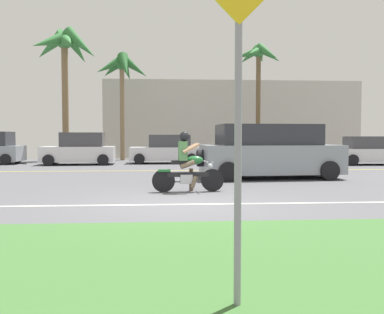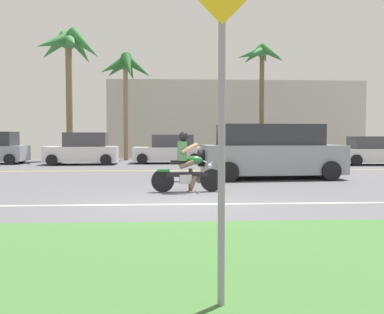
% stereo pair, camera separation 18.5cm
% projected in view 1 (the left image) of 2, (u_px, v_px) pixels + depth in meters
% --- Properties ---
extents(ground, '(56.00, 30.00, 0.04)m').
position_uv_depth(ground, '(176.00, 187.00, 11.87)').
color(ground, '#545459').
extents(grass_median, '(56.00, 3.80, 0.06)m').
position_uv_depth(grass_median, '(194.00, 258.00, 4.80)').
color(grass_median, '#3D6B33').
rests_on(grass_median, ground).
extents(lane_line_near, '(50.40, 0.12, 0.01)m').
position_uv_depth(lane_line_near, '(181.00, 204.00, 8.73)').
color(lane_line_near, silver).
rests_on(lane_line_near, ground).
extents(lane_line_far, '(50.40, 0.12, 0.01)m').
position_uv_depth(lane_line_far, '(172.00, 171.00, 17.39)').
color(lane_line_far, yellow).
rests_on(lane_line_far, ground).
extents(motorcyclist, '(1.88, 0.61, 1.57)m').
position_uv_depth(motorcyclist, '(187.00, 166.00, 10.71)').
color(motorcyclist, black).
rests_on(motorcyclist, ground).
extents(suv_nearby, '(4.99, 2.41, 1.86)m').
position_uv_depth(suv_nearby, '(269.00, 152.00, 14.25)').
color(suv_nearby, '#8C939E').
rests_on(suv_nearby, ground).
extents(parked_car_1, '(3.73, 2.10, 1.65)m').
position_uv_depth(parked_car_1, '(80.00, 150.00, 21.18)').
color(parked_car_1, silver).
rests_on(parked_car_1, ground).
extents(parked_car_2, '(3.77, 1.90, 1.53)m').
position_uv_depth(parked_car_2, '(167.00, 150.00, 22.23)').
color(parked_car_2, silver).
rests_on(parked_car_2, ground).
extents(parked_car_3, '(4.40, 2.09, 1.58)m').
position_uv_depth(parked_car_3, '(269.00, 150.00, 21.13)').
color(parked_car_3, '#232328').
rests_on(parked_car_3, ground).
extents(parked_car_4, '(3.94, 1.95, 1.45)m').
position_uv_depth(parked_car_4, '(372.00, 151.00, 21.10)').
color(parked_car_4, silver).
rests_on(parked_car_4, ground).
extents(palm_tree_0, '(3.37, 3.33, 6.46)m').
position_uv_depth(palm_tree_0, '(122.00, 72.00, 24.84)').
color(palm_tree_0, '#846B4C').
rests_on(palm_tree_0, ground).
extents(palm_tree_1, '(4.34, 4.29, 7.97)m').
position_uv_depth(palm_tree_1, '(65.00, 50.00, 24.45)').
color(palm_tree_1, brown).
rests_on(palm_tree_1, ground).
extents(palm_tree_2, '(3.03, 2.87, 6.95)m').
position_uv_depth(palm_tree_2, '(258.00, 61.00, 24.37)').
color(palm_tree_2, brown).
rests_on(palm_tree_2, ground).
extents(street_sign, '(0.62, 0.06, 2.95)m').
position_uv_depth(street_sign, '(238.00, 95.00, 3.30)').
color(street_sign, gray).
rests_on(street_sign, ground).
extents(building_far, '(17.77, 4.00, 5.28)m').
position_uv_depth(building_far, '(230.00, 120.00, 29.98)').
color(building_far, '#BCB7AD').
rests_on(building_far, ground).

